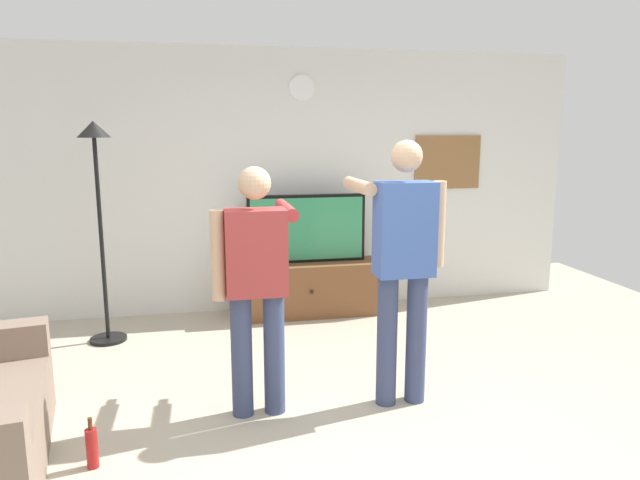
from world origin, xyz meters
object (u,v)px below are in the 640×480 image
object	(u,v)px
person_standing_nearer_lamp	(256,278)
beverage_bottle	(92,447)
wall_clock	(302,88)
floor_lamp	(98,187)
tv_stand	(308,289)
person_standing_nearer_couch	(403,258)
television	(307,229)
framed_picture	(447,162)

from	to	relation	value
person_standing_nearer_lamp	beverage_bottle	distance (m)	1.36
wall_clock	floor_lamp	bearing A→B (deg)	-160.33
tv_stand	person_standing_nearer_lamp	distance (m)	2.23
person_standing_nearer_couch	wall_clock	bearing A→B (deg)	96.77
person_standing_nearer_lamp	person_standing_nearer_couch	world-z (taller)	person_standing_nearer_couch
wall_clock	floor_lamp	size ratio (longest dim) A/B	0.13
television	wall_clock	distance (m)	1.43
television	framed_picture	bearing A→B (deg)	8.77
floor_lamp	person_standing_nearer_lamp	distance (m)	2.07
framed_picture	person_standing_nearer_couch	bearing A→B (deg)	-119.60
tv_stand	television	world-z (taller)	television
television	person_standing_nearer_lamp	world-z (taller)	person_standing_nearer_lamp
person_standing_nearer_couch	tv_stand	bearing A→B (deg)	97.72
wall_clock	framed_picture	bearing A→B (deg)	0.18
person_standing_nearer_lamp	beverage_bottle	xyz separation A→B (m)	(-0.99, -0.47, -0.81)
framed_picture	beverage_bottle	size ratio (longest dim) A/B	2.49
person_standing_nearer_couch	beverage_bottle	bearing A→B (deg)	-167.68
tv_stand	floor_lamp	world-z (taller)	floor_lamp
floor_lamp	person_standing_nearer_lamp	size ratio (longest dim) A/B	1.18
floor_lamp	person_standing_nearer_lamp	world-z (taller)	floor_lamp
framed_picture	floor_lamp	xyz separation A→B (m)	(-3.53, -0.69, -0.14)
wall_clock	person_standing_nearer_lamp	size ratio (longest dim) A/B	0.16
tv_stand	framed_picture	bearing A→B (deg)	10.37
tv_stand	beverage_bottle	bearing A→B (deg)	-124.28
framed_picture	person_standing_nearer_couch	size ratio (longest dim) A/B	0.41
television	beverage_bottle	bearing A→B (deg)	-123.78
wall_clock	framed_picture	xyz separation A→B (m)	(1.61, 0.00, -0.77)
person_standing_nearer_lamp	floor_lamp	bearing A→B (deg)	126.69
person_standing_nearer_lamp	wall_clock	bearing A→B (deg)	72.94
tv_stand	wall_clock	xyz separation A→B (m)	(-0.00, 0.29, 2.03)
tv_stand	person_standing_nearer_lamp	xyz separation A→B (m)	(-0.71, -2.01, 0.66)
television	person_standing_nearer_couch	world-z (taller)	person_standing_nearer_couch
television	wall_clock	size ratio (longest dim) A/B	4.64
framed_picture	floor_lamp	distance (m)	3.59
tv_stand	beverage_bottle	size ratio (longest dim) A/B	4.87
person_standing_nearer_lamp	beverage_bottle	bearing A→B (deg)	-154.50
beverage_bottle	floor_lamp	bearing A→B (deg)	96.03
tv_stand	person_standing_nearer_couch	xyz separation A→B (m)	(0.28, -2.05, 0.76)
wall_clock	person_standing_nearer_couch	world-z (taller)	wall_clock
framed_picture	person_standing_nearer_lamp	distance (m)	3.33
tv_stand	floor_lamp	bearing A→B (deg)	-168.36
framed_picture	beverage_bottle	distance (m)	4.54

